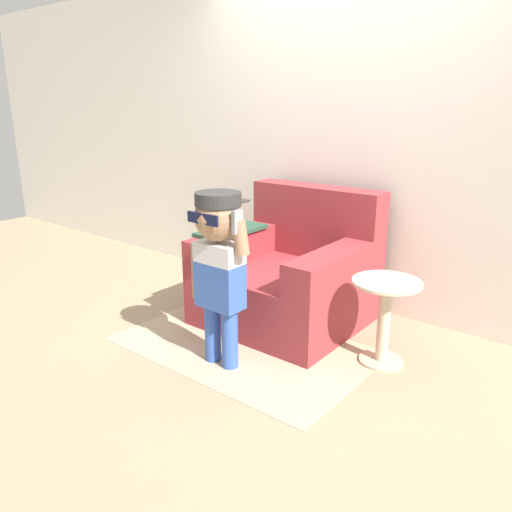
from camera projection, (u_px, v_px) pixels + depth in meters
The scene contains 6 objects.
ground_plane at pixel (290, 325), 3.61m from camera, with size 10.00×10.00×0.00m, color #998466.
wall_back at pixel (344, 136), 3.73m from camera, with size 10.00×0.05×2.60m.
armchair at pixel (290, 275), 3.64m from camera, with size 1.08×1.01×0.95m.
person_child at pixel (219, 253), 2.88m from camera, with size 0.44×0.33×1.06m.
side_table at pixel (384, 314), 3.00m from camera, with size 0.41×0.41×0.53m.
rug at pixel (244, 346), 3.29m from camera, with size 1.62×1.02×0.01m.
Camera 1 is at (1.87, -2.74, 1.54)m, focal length 35.00 mm.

